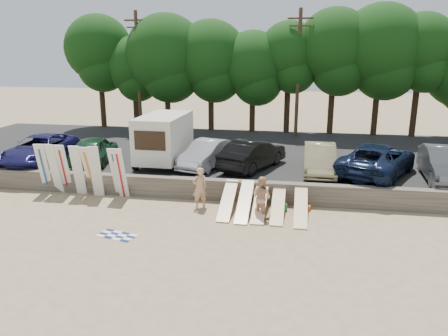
{
  "coord_description": "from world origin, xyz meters",
  "views": [
    {
      "loc": [
        2.13,
        -16.34,
        6.92
      ],
      "look_at": [
        -1.17,
        3.0,
        1.57
      ],
      "focal_mm": 35.0,
      "sensor_mm": 36.0,
      "label": 1
    }
  ],
  "objects": [
    {
      "name": "utility_poles",
      "position": [
        2.0,
        16.0,
        5.43
      ],
      "size": [
        25.8,
        0.26,
        9.0
      ],
      "color": "#473321",
      "rests_on": "parking_lot"
    },
    {
      "name": "surfboard_upright_7",
      "position": [
        -6.03,
        2.38,
        1.27
      ],
      "size": [
        0.51,
        0.72,
        2.53
      ],
      "primitive_type": "cube",
      "rotation": [
        0.26,
        0.0,
        -0.02
      ],
      "color": "white",
      "rests_on": "ground"
    },
    {
      "name": "car_2",
      "position": [
        -2.68,
        6.23,
        1.43
      ],
      "size": [
        2.62,
        4.66,
        1.45
      ],
      "primitive_type": "imported",
      "rotation": [
        0.0,
        0.0,
        -0.26
      ],
      "color": "#B2B1B7",
      "rests_on": "parking_lot"
    },
    {
      "name": "surfboard_upright_1",
      "position": [
        -9.52,
        2.54,
        1.28
      ],
      "size": [
        0.58,
        0.66,
        2.56
      ],
      "primitive_type": "cube",
      "rotation": [
        0.21,
        0.0,
        -0.15
      ],
      "color": "white",
      "rests_on": "ground"
    },
    {
      "name": "surfboard_upright_5",
      "position": [
        -7.26,
        2.36,
        1.28
      ],
      "size": [
        0.57,
        0.6,
        2.57
      ],
      "primitive_type": "cube",
      "rotation": [
        0.18,
        0.0,
        0.14
      ],
      "color": "white",
      "rests_on": "ground"
    },
    {
      "name": "surfboard_low_0",
      "position": [
        -0.76,
        1.58,
        0.52
      ],
      "size": [
        0.56,
        2.86,
        1.03
      ],
      "primitive_type": "cube",
      "rotation": [
        0.33,
        0.0,
        0.0
      ],
      "color": "#FCD89E",
      "rests_on": "ground"
    },
    {
      "name": "treeline",
      "position": [
        0.03,
        17.53,
        6.53
      ],
      "size": [
        32.89,
        6.54,
        9.48
      ],
      "color": "#382616",
      "rests_on": "parking_lot"
    },
    {
      "name": "car_0",
      "position": [
        -12.1,
        5.53,
        1.48
      ],
      "size": [
        2.85,
        5.73,
        1.56
      ],
      "primitive_type": "imported",
      "rotation": [
        0.0,
        0.0,
        0.05
      ],
      "color": "#151447",
      "rests_on": "parking_lot"
    },
    {
      "name": "ground",
      "position": [
        0.0,
        0.0,
        0.0
      ],
      "size": [
        120.0,
        120.0,
        0.0
      ],
      "primitive_type": "plane",
      "color": "tan",
      "rests_on": "ground"
    },
    {
      "name": "beachgoer_a",
      "position": [
        -2.08,
        1.82,
        0.94
      ],
      "size": [
        0.82,
        0.74,
        1.87
      ],
      "primitive_type": "imported",
      "rotation": [
        0.0,
        0.0,
        3.71
      ],
      "color": "tan",
      "rests_on": "ground"
    },
    {
      "name": "gear_bag",
      "position": [
        2.69,
        2.27,
        0.11
      ],
      "size": [
        0.35,
        0.31,
        0.22
      ],
      "primitive_type": "cube",
      "rotation": [
        0.0,
        0.0,
        -0.23
      ],
      "color": "#D15F18",
      "rests_on": "ground"
    },
    {
      "name": "parking_lot",
      "position": [
        0.0,
        10.5,
        0.35
      ],
      "size": [
        44.0,
        14.5,
        0.7
      ],
      "primitive_type": "cube",
      "color": "#282828",
      "rests_on": "ground"
    },
    {
      "name": "cooler",
      "position": [
        1.61,
        2.07,
        0.16
      ],
      "size": [
        0.46,
        0.42,
        0.32
      ],
      "primitive_type": "cube",
      "rotation": [
        0.0,
        0.0,
        0.36
      ],
      "color": "#258736",
      "rests_on": "ground"
    },
    {
      "name": "surfboard_low_2",
      "position": [
        0.66,
        1.59,
        0.48
      ],
      "size": [
        0.56,
        2.89,
        0.95
      ],
      "primitive_type": "cube",
      "rotation": [
        0.3,
        0.0,
        0.0
      ],
      "color": "#FCD89E",
      "rests_on": "ground"
    },
    {
      "name": "beachgoer_b",
      "position": [
        0.77,
        1.09,
        0.9
      ],
      "size": [
        1.11,
        1.06,
        1.81
      ],
      "primitive_type": "imported",
      "rotation": [
        0.0,
        0.0,
        2.55
      ],
      "color": "tan",
      "rests_on": "ground"
    },
    {
      "name": "surfboard_upright_3",
      "position": [
        -8.24,
        2.47,
        1.28
      ],
      "size": [
        0.55,
        0.66,
        2.55
      ],
      "primitive_type": "cube",
      "rotation": [
        0.22,
        0.0,
        0.08
      ],
      "color": "white",
      "rests_on": "ground"
    },
    {
      "name": "car_5",
      "position": [
        6.17,
        6.0,
        1.53
      ],
      "size": [
        5.01,
        6.57,
        1.66
      ],
      "primitive_type": "imported",
      "rotation": [
        0.0,
        0.0,
        2.71
      ],
      "color": "black",
      "rests_on": "parking_lot"
    },
    {
      "name": "car_4",
      "position": [
        3.33,
        6.04,
        1.45
      ],
      "size": [
        1.63,
        4.57,
        1.5
      ],
      "primitive_type": "imported",
      "rotation": [
        0.0,
        0.0,
        -0.01
      ],
      "color": "#9B8F62",
      "rests_on": "parking_lot"
    },
    {
      "name": "surfboard_low_1",
      "position": [
        -0.0,
        1.46,
        0.54
      ],
      "size": [
        0.56,
        2.85,
        1.07
      ],
      "primitive_type": "cube",
      "rotation": [
        0.34,
        0.0,
        0.0
      ],
      "color": "#FCD89E",
      "rests_on": "ground"
    },
    {
      "name": "car_1",
      "position": [
        -9.13,
        6.12,
        1.47
      ],
      "size": [
        2.48,
        4.76,
        1.54
      ],
      "primitive_type": "imported",
      "rotation": [
        0.0,
        0.0,
        3.29
      ],
      "color": "#163C24",
      "rests_on": "parking_lot"
    },
    {
      "name": "box_trailer",
      "position": [
        -5.1,
        6.35,
        2.25
      ],
      "size": [
        2.58,
        4.44,
        2.77
      ],
      "rotation": [
        0.0,
        0.0,
        -0.02
      ],
      "color": "beige",
      "rests_on": "parking_lot"
    },
    {
      "name": "surfboard_upright_6",
      "position": [
        -6.26,
        2.45,
        1.26
      ],
      "size": [
        0.53,
        0.81,
        2.51
      ],
      "primitive_type": "cube",
      "rotation": [
        0.29,
        0.0,
        -0.03
      ],
      "color": "white",
      "rests_on": "ground"
    },
    {
      "name": "surfboard_low_3",
      "position": [
        1.45,
        1.58,
        0.45
      ],
      "size": [
        0.56,
        2.9,
        0.9
      ],
      "primitive_type": "cube",
      "rotation": [
        0.28,
        0.0,
        0.0
      ],
      "color": "#FCD89E",
      "rests_on": "ground"
    },
    {
      "name": "surfboard_upright_4",
      "position": [
        -7.73,
        2.64,
        1.25
      ],
      "size": [
        0.56,
        0.89,
        2.49
      ],
      "primitive_type": "cube",
      "rotation": [
        0.31,
        0.0,
        -0.07
      ],
      "color": "white",
      "rests_on": "ground"
    },
    {
      "name": "seawall",
      "position": [
        0.0,
        3.0,
        0.5
      ],
      "size": [
        44.0,
        0.5,
        1.0
      ],
      "primitive_type": "cube",
      "color": "#6B6356",
      "rests_on": "ground"
    },
    {
      "name": "surfboard_low_4",
      "position": [
        2.42,
        1.43,
        0.47
      ],
      "size": [
        0.56,
        2.89,
        0.94
      ],
      "primitive_type": "cube",
      "rotation": [
        0.29,
        0.0,
        0.0
      ],
      "color": "#FCD89E",
      "rests_on": "ground"
    },
    {
      "name": "beach_towel",
      "position": [
        -4.54,
        -1.75,
        0.01
      ],
      "size": [
        1.84,
        1.84,
        0.0
      ],
      "primitive_type": "plane",
      "rotation": [
        0.0,
        0.0,
        -0.26
      ],
      "color": "white",
      "rests_on": "ground"
    },
    {
      "name": "surfboard_upright_2",
      "position": [
        -9.05,
        2.59,
        1.27
      ],
      "size": [
        0.54,
        0.71,
        2.54
      ],
      "primitive_type": "cube",
      "rotation": [
        0.24,
        0.0,
        0.06
      ],
      "color": "white",
      "rests_on": "ground"
    },
    {
      "name": "car_6",
      "position": [
        9.25,
        5.62,
        1.52
      ],
      "size": [
        2.14,
        5.13,
        1.65
      ],
      "primitive_type": "imported",
      "rotation": [
        0.0,
        0.0,
        -0.08
      ],
      "color": "#434548",
      "rests_on": "parking_lot"
    },
    {
      "name": "car_3",
      "position": [
        -0.18,
        6.33,
        1.49
      ],
      "size": [
        3.43,
        5.09,
        1.59
      ],
      "primitive_type": "imported",
      "rotation": [
        0.0,
        0.0,
        2.74
      ],
      "color": "black",
      "rests_on": "parking_lot"
    },
    {
      "name": "surfboard_upright_0",
      "position": [
        -10.12,
        2.6,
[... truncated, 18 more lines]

